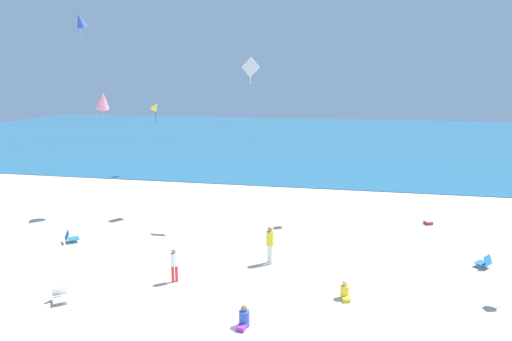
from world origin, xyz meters
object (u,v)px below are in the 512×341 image
beach_chair_far_right (485,262)px  cooler_box (428,222)px  person_0 (244,319)px  kite_yellow (155,107)px  kite_white (250,67)px  person_2 (270,242)px  kite_blue (80,21)px  person_1 (345,292)px  beach_chair_near_camera (71,237)px  kite_pink (102,100)px  beach_chair_mid_beach (60,295)px  person_3 (174,263)px

beach_chair_far_right → cooler_box: beach_chair_far_right is taller
cooler_box → person_0: 14.75m
kite_yellow → kite_white: 15.70m
person_2 → kite_blue: size_ratio=1.21×
person_1 → person_2: person_2 is taller
beach_chair_far_right → kite_yellow: kite_yellow is taller
beach_chair_near_camera → kite_white: kite_white is taller
kite_pink → kite_white: (8.89, 0.10, 1.83)m
cooler_box → beach_chair_mid_beach: bearing=-140.8°
cooler_box → person_1: 10.86m
person_1 → person_3: bearing=-105.5°
person_1 → person_3: person_3 is taller
cooler_box → kite_blue: size_ratio=0.40×
beach_chair_near_camera → person_1: person_1 is taller
person_0 → kite_yellow: bearing=-141.7°
person_3 → kite_yellow: (-9.30, 19.57, 4.99)m
person_0 → kite_blue: (-11.23, 9.63, 10.89)m
kite_blue → person_2: bearing=-21.2°
cooler_box → person_3: (-11.36, -9.78, 0.70)m
beach_chair_mid_beach → person_1: (10.33, 2.32, 0.02)m
beach_chair_mid_beach → kite_yellow: (-5.74, 21.95, 5.56)m
cooler_box → person_0: bearing=-122.2°
beach_chair_near_camera → kite_yellow: size_ratio=0.45×
beach_chair_far_right → cooler_box: 5.94m
kite_yellow → kite_blue: kite_blue is taller
kite_blue → person_1: bearing=-25.7°
beach_chair_near_camera → person_2: bearing=-44.3°
beach_chair_near_camera → person_2: person_2 is taller
kite_pink → person_1: bearing=-30.3°
kite_pink → kite_white: size_ratio=1.10×
kite_white → person_3: bearing=-99.1°
person_1 → kite_yellow: (-16.07, 19.63, 5.54)m
person_2 → kite_white: 9.88m
cooler_box → person_1: bearing=-115.0°
beach_chair_near_camera → cooler_box: bearing=-21.1°
beach_chair_near_camera → kite_pink: kite_pink is taller
beach_chair_mid_beach → beach_chair_far_right: bearing=73.2°
person_0 → person_1: 4.21m
cooler_box → kite_yellow: bearing=154.6°
beach_chair_near_camera → person_0: person_0 is taller
beach_chair_near_camera → person_2: 10.33m
beach_chair_far_right → person_0: (-9.23, -6.69, 0.00)m
person_2 → kite_white: (-2.13, 5.81, 7.70)m
kite_blue → kite_white: bearing=9.2°
beach_chair_near_camera → person_0: bearing=-70.7°
cooler_box → kite_white: bearing=-172.2°
beach_chair_far_right → person_1: person_1 is taller
kite_pink → kite_white: kite_white is taller
cooler_box → kite_pink: (-18.91, -1.48, 6.75)m
kite_yellow → beach_chair_far_right: bearing=-35.3°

